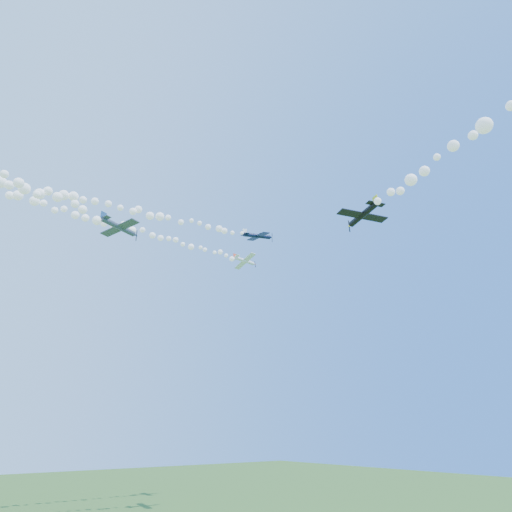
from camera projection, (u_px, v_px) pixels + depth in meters
plane_white at (245, 261)px, 107.17m from camera, size 6.99×7.00×2.53m
smoke_trail_white at (106, 223)px, 87.04m from camera, size 66.27×2.94×2.95m
plane_navy at (258, 236)px, 90.14m from camera, size 7.33×7.68×2.21m
smoke_trail_navy at (69, 197)px, 74.64m from camera, size 68.57×16.24×2.86m
plane_grey at (119, 227)px, 60.50m from camera, size 6.57×6.95×2.23m
plane_black at (363, 215)px, 56.42m from camera, size 7.24×6.83×2.42m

